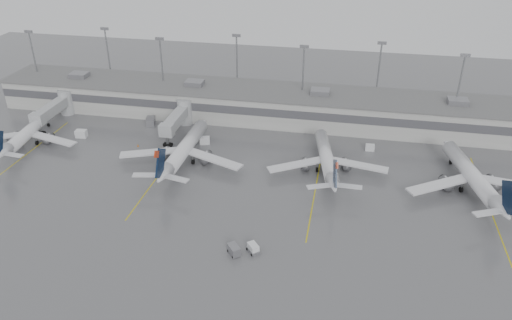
% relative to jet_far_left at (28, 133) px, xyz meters
% --- Properties ---
extents(ground, '(260.00, 260.00, 0.00)m').
position_rel_jet_far_left_xyz_m(ground, '(55.05, -30.50, -3.03)').
color(ground, '#555558').
rests_on(ground, ground).
extents(terminal, '(152.00, 17.00, 9.45)m').
position_rel_jet_far_left_xyz_m(terminal, '(55.04, 27.48, 1.14)').
color(terminal, '#9E9E9A').
rests_on(terminal, ground).
extents(light_masts, '(142.40, 8.00, 20.60)m').
position_rel_jet_far_left_xyz_m(light_masts, '(55.05, 33.25, 9.00)').
color(light_masts, gray).
rests_on(light_masts, ground).
extents(jet_bridge_left, '(4.00, 17.20, 7.00)m').
position_rel_jet_far_left_xyz_m(jet_bridge_left, '(-0.45, 15.22, 0.84)').
color(jet_bridge_left, gray).
rests_on(jet_bridge_left, ground).
extents(jet_bridge_right, '(4.00, 17.20, 7.00)m').
position_rel_jet_far_left_xyz_m(jet_bridge_right, '(34.55, 15.22, 0.84)').
color(jet_bridge_right, gray).
rests_on(jet_bridge_right, ground).
extents(stand_markings, '(105.25, 40.00, 0.01)m').
position_rel_jet_far_left_xyz_m(stand_markings, '(55.05, -6.50, -3.02)').
color(stand_markings, '#C6B50B').
rests_on(stand_markings, ground).
extents(jet_far_left, '(26.70, 30.07, 9.74)m').
position_rel_jet_far_left_xyz_m(jet_far_left, '(0.00, 0.00, 0.00)').
color(jet_far_left, silver).
rests_on(jet_far_left, ground).
extents(jet_mid_left, '(29.59, 33.16, 10.73)m').
position_rel_jet_far_left_xyz_m(jet_mid_left, '(41.28, -1.63, 0.31)').
color(jet_mid_left, silver).
rests_on(jet_mid_left, ground).
extents(jet_mid_right, '(26.73, 30.24, 9.87)m').
position_rel_jet_far_left_xyz_m(jet_mid_right, '(74.13, 0.77, 0.04)').
color(jet_mid_right, silver).
rests_on(jet_mid_right, ground).
extents(jet_far_right, '(29.12, 33.01, 10.83)m').
position_rel_jet_far_left_xyz_m(jet_far_right, '(104.89, -1.83, 0.34)').
color(jet_far_right, silver).
rests_on(jet_far_right, ground).
extents(baggage_tug, '(2.82, 2.98, 1.65)m').
position_rel_jet_far_left_xyz_m(baggage_tug, '(63.71, -30.92, -2.38)').
color(baggage_tug, silver).
rests_on(baggage_tug, ground).
extents(baggage_cart, '(2.87, 3.05, 1.72)m').
position_rel_jet_far_left_xyz_m(baggage_cart, '(60.51, -32.12, -2.13)').
color(baggage_cart, slate).
rests_on(baggage_cart, ground).
extents(gse_uld_a, '(2.91, 2.07, 1.95)m').
position_rel_jet_far_left_xyz_m(gse_uld_a, '(10.95, 5.91, -2.05)').
color(gse_uld_a, silver).
rests_on(gse_uld_a, ground).
extents(gse_uld_b, '(2.84, 2.26, 1.76)m').
position_rel_jet_far_left_xyz_m(gse_uld_b, '(43.19, 8.57, -2.15)').
color(gse_uld_b, silver).
rests_on(gse_uld_b, ground).
extents(gse_uld_c, '(2.18, 1.48, 1.52)m').
position_rel_jet_far_left_xyz_m(gse_uld_c, '(83.92, 12.90, -2.27)').
color(gse_uld_c, silver).
rests_on(gse_uld_c, ground).
extents(gse_loader, '(2.96, 3.87, 2.15)m').
position_rel_jet_far_left_xyz_m(gse_loader, '(25.68, 16.52, -1.95)').
color(gse_loader, slate).
rests_on(gse_loader, ground).
extents(cone_a, '(0.41, 0.41, 0.65)m').
position_rel_jet_far_left_xyz_m(cone_a, '(-1.25, 5.41, -2.70)').
color(cone_a, orange).
rests_on(cone_a, ground).
extents(cone_b, '(0.39, 0.39, 0.62)m').
position_rel_jet_far_left_xyz_m(cone_b, '(27.32, 3.78, -2.72)').
color(cone_b, orange).
rests_on(cone_b, ground).
extents(cone_c, '(0.41, 0.41, 0.65)m').
position_rel_jet_far_left_xyz_m(cone_c, '(67.06, 0.57, -2.70)').
color(cone_c, orange).
rests_on(cone_c, ground).
extents(cone_d, '(0.49, 0.49, 0.77)m').
position_rel_jet_far_left_xyz_m(cone_d, '(104.90, 5.83, -2.64)').
color(cone_d, orange).
rests_on(cone_d, ground).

